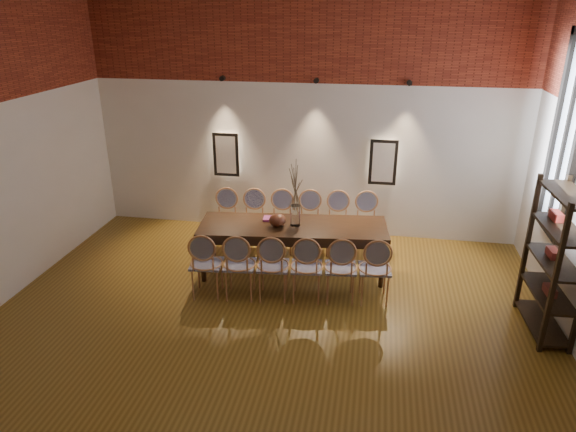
% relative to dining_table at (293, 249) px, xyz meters
% --- Properties ---
extents(floor, '(7.00, 7.00, 0.02)m').
position_rel_dining_table_xyz_m(floor, '(-0.09, -1.94, -0.39)').
color(floor, brown).
rests_on(floor, ground).
extents(wall_back, '(7.00, 0.10, 4.00)m').
position_rel_dining_table_xyz_m(wall_back, '(-0.09, 1.61, 1.62)').
color(wall_back, silver).
rests_on(wall_back, ground).
extents(brick_band_back, '(7.00, 0.02, 1.50)m').
position_rel_dining_table_xyz_m(brick_band_back, '(-0.09, 1.54, 2.88)').
color(brick_band_back, maroon).
rests_on(brick_band_back, ground).
extents(niche_left, '(0.36, 0.06, 0.66)m').
position_rel_dining_table_xyz_m(niche_left, '(-1.39, 1.51, 0.93)').
color(niche_left, '#FFEAC6').
rests_on(niche_left, wall_back).
extents(niche_right, '(0.36, 0.06, 0.66)m').
position_rel_dining_table_xyz_m(niche_right, '(1.21, 1.51, 0.93)').
color(niche_right, '#FFEAC6').
rests_on(niche_right, wall_back).
extents(spot_fixture_left, '(0.08, 0.10, 0.08)m').
position_rel_dining_table_xyz_m(spot_fixture_left, '(-1.39, 1.48, 2.17)').
color(spot_fixture_left, black).
rests_on(spot_fixture_left, wall_back).
extents(spot_fixture_mid, '(0.08, 0.10, 0.08)m').
position_rel_dining_table_xyz_m(spot_fixture_mid, '(0.11, 1.48, 2.17)').
color(spot_fixture_mid, black).
rests_on(spot_fixture_mid, wall_back).
extents(spot_fixture_right, '(0.08, 0.10, 0.08)m').
position_rel_dining_table_xyz_m(spot_fixture_right, '(1.51, 1.48, 2.17)').
color(spot_fixture_right, black).
rests_on(spot_fixture_right, wall_back).
extents(window_glass, '(0.02, 0.78, 2.38)m').
position_rel_dining_table_xyz_m(window_glass, '(3.37, 0.06, 1.77)').
color(window_glass, silver).
rests_on(window_glass, wall_right).
extents(window_frame, '(0.08, 0.90, 2.50)m').
position_rel_dining_table_xyz_m(window_frame, '(3.35, 0.06, 1.77)').
color(window_frame, black).
rests_on(window_frame, wall_right).
extents(window_mullion, '(0.06, 0.06, 2.40)m').
position_rel_dining_table_xyz_m(window_mullion, '(3.35, 0.06, 1.77)').
color(window_mullion, black).
rests_on(window_mullion, wall_right).
extents(dining_table, '(2.72, 1.14, 0.75)m').
position_rel_dining_table_xyz_m(dining_table, '(0.00, 0.00, 0.00)').
color(dining_table, '#331D0F').
rests_on(dining_table, floor).
extents(chair_near_a, '(0.49, 0.49, 0.94)m').
position_rel_dining_table_xyz_m(chair_near_a, '(-1.02, -0.82, 0.09)').
color(chair_near_a, tan).
rests_on(chair_near_a, floor).
extents(chair_near_b, '(0.49, 0.49, 0.94)m').
position_rel_dining_table_xyz_m(chair_near_b, '(-0.58, -0.77, 0.09)').
color(chair_near_b, tan).
rests_on(chair_near_b, floor).
extents(chair_near_c, '(0.49, 0.49, 0.94)m').
position_rel_dining_table_xyz_m(chair_near_c, '(-0.14, -0.73, 0.09)').
color(chair_near_c, tan).
rests_on(chair_near_c, floor).
extents(chair_near_d, '(0.49, 0.49, 0.94)m').
position_rel_dining_table_xyz_m(chair_near_d, '(0.30, -0.68, 0.09)').
color(chair_near_d, tan).
rests_on(chair_near_d, floor).
extents(chair_near_e, '(0.49, 0.49, 0.94)m').
position_rel_dining_table_xyz_m(chair_near_e, '(0.74, -0.63, 0.09)').
color(chair_near_e, tan).
rests_on(chair_near_e, floor).
extents(chair_near_f, '(0.49, 0.49, 0.94)m').
position_rel_dining_table_xyz_m(chair_near_f, '(1.17, -0.58, 0.09)').
color(chair_near_f, tan).
rests_on(chair_near_f, floor).
extents(chair_far_a, '(0.49, 0.49, 0.94)m').
position_rel_dining_table_xyz_m(chair_far_a, '(-1.17, 0.58, 0.09)').
color(chair_far_a, tan).
rests_on(chair_far_a, floor).
extents(chair_far_b, '(0.49, 0.49, 0.94)m').
position_rel_dining_table_xyz_m(chair_far_b, '(-0.74, 0.63, 0.09)').
color(chair_far_b, tan).
rests_on(chair_far_b, floor).
extents(chair_far_c, '(0.49, 0.49, 0.94)m').
position_rel_dining_table_xyz_m(chair_far_c, '(-0.30, 0.68, 0.09)').
color(chair_far_c, tan).
rests_on(chair_far_c, floor).
extents(chair_far_d, '(0.49, 0.49, 0.94)m').
position_rel_dining_table_xyz_m(chair_far_d, '(0.14, 0.73, 0.09)').
color(chair_far_d, tan).
rests_on(chair_far_d, floor).
extents(chair_far_e, '(0.49, 0.49, 0.94)m').
position_rel_dining_table_xyz_m(chair_far_e, '(0.58, 0.77, 0.09)').
color(chair_far_e, tan).
rests_on(chair_far_e, floor).
extents(chair_far_f, '(0.49, 0.49, 0.94)m').
position_rel_dining_table_xyz_m(chair_far_f, '(1.02, 0.82, 0.09)').
color(chair_far_f, tan).
rests_on(chair_far_f, floor).
extents(vase, '(0.14, 0.14, 0.30)m').
position_rel_dining_table_xyz_m(vase, '(0.03, 0.00, 0.53)').
color(vase, silver).
rests_on(vase, dining_table).
extents(dried_branches, '(0.50, 0.50, 0.70)m').
position_rel_dining_table_xyz_m(dried_branches, '(0.03, 0.00, 0.98)').
color(dried_branches, brown).
rests_on(dried_branches, vase).
extents(bowl, '(0.24, 0.24, 0.18)m').
position_rel_dining_table_xyz_m(bowl, '(-0.21, -0.07, 0.46)').
color(bowl, '#582917').
rests_on(bowl, dining_table).
extents(book, '(0.28, 0.21, 0.03)m').
position_rel_dining_table_xyz_m(book, '(-0.33, 0.14, 0.39)').
color(book, '#903073').
rests_on(book, dining_table).
extents(shelving_rack, '(0.43, 1.02, 1.80)m').
position_rel_dining_table_xyz_m(shelving_rack, '(3.19, -0.87, 0.53)').
color(shelving_rack, black).
rests_on(shelving_rack, floor).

